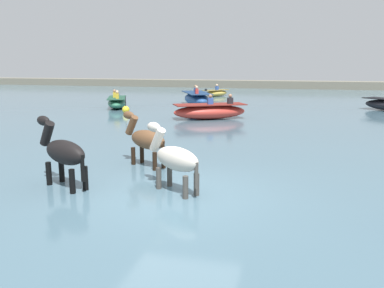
% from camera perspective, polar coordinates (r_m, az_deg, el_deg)
% --- Properties ---
extents(ground_plane, '(120.00, 120.00, 0.00)m').
position_cam_1_polar(ground_plane, '(8.56, -2.05, -9.42)').
color(ground_plane, '#666051').
extents(water_surface, '(90.00, 90.00, 0.38)m').
position_cam_1_polar(water_surface, '(18.04, 7.03, 2.23)').
color(water_surface, '#476675').
rests_on(water_surface, ground).
extents(horse_lead_bay, '(1.55, 1.04, 1.77)m').
position_cam_1_polar(horse_lead_bay, '(10.55, -6.56, 0.44)').
color(horse_lead_bay, brown).
rests_on(horse_lead_bay, ground).
extents(horse_trailing_pinto, '(1.52, 1.14, 1.78)m').
position_cam_1_polar(horse_trailing_pinto, '(8.38, -2.46, -2.33)').
color(horse_trailing_pinto, beige).
rests_on(horse_trailing_pinto, ground).
extents(horse_flank_black, '(1.68, 1.05, 1.88)m').
position_cam_1_polar(horse_flank_black, '(9.11, -17.83, -1.35)').
color(horse_flank_black, black).
rests_on(horse_flank_black, ground).
extents(boat_near_starboard, '(2.22, 3.36, 1.12)m').
position_cam_1_polar(boat_near_starboard, '(24.82, -10.61, 5.82)').
color(boat_near_starboard, '#337556').
rests_on(boat_near_starboard, water_surface).
extents(boat_distant_west, '(3.74, 2.80, 1.21)m').
position_cam_1_polar(boat_distant_west, '(19.53, 2.56, 4.66)').
color(boat_distant_west, '#BC382D').
rests_on(boat_distant_west, water_surface).
extents(boat_near_port, '(2.93, 4.12, 1.30)m').
position_cam_1_polar(boat_near_port, '(26.00, 0.66, 6.45)').
color(boat_near_port, '#28518E').
rests_on(boat_near_port, water_surface).
extents(boat_distant_east, '(2.05, 2.51, 0.99)m').
position_cam_1_polar(boat_distant_east, '(33.28, 3.44, 7.27)').
color(boat_distant_east, gold).
rests_on(boat_distant_east, water_surface).
extents(channel_buoy, '(0.40, 0.40, 0.91)m').
position_cam_1_polar(channel_buoy, '(22.06, -9.40, 4.86)').
color(channel_buoy, yellow).
rests_on(channel_buoy, water_surface).
extents(far_shoreline, '(80.00, 2.40, 1.18)m').
position_cam_1_polar(far_shoreline, '(44.95, 11.69, 8.06)').
color(far_shoreline, '#706B5B').
rests_on(far_shoreline, ground).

